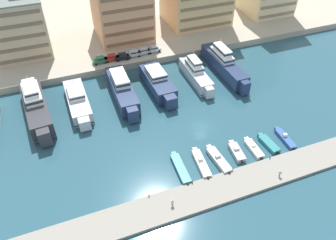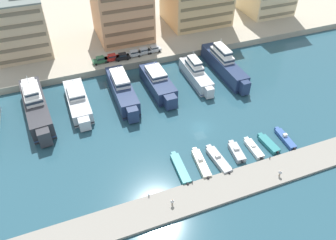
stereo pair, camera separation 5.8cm
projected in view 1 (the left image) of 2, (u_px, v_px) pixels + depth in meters
ground_plane at (201, 128)px, 72.62m from camera, size 400.00×400.00×0.00m
quay_promenade at (125, 14)px, 116.93m from camera, size 180.00×70.00×1.90m
pier_dock at (239, 183)px, 60.70m from camera, size 120.00×6.22×0.58m
yacht_charcoal_left at (36, 106)px, 74.02m from camera, size 6.24×22.83×9.13m
yacht_silver_mid_left at (78, 101)px, 76.94m from camera, size 4.65×18.14×6.26m
yacht_navy_center_left at (122, 90)px, 79.36m from camera, size 4.70×20.46×7.52m
yacht_navy_center at (158, 83)px, 82.18m from camera, size 5.32×17.92×6.79m
yacht_silver_center_right at (196, 74)px, 85.25m from camera, size 3.83×17.29×7.68m
yacht_navy_mid_right at (224, 65)px, 87.71m from camera, size 4.00×22.51×8.83m
motorboat_teal_far_left at (180, 168)px, 63.05m from camera, size 2.06×8.56×0.99m
motorboat_cream_left at (201, 163)px, 63.94m from camera, size 2.31×8.16×1.61m
motorboat_grey_mid_left at (218, 160)px, 64.72m from camera, size 2.43×8.19×1.54m
motorboat_grey_center_left at (236, 152)px, 66.28m from camera, size 2.45×6.11×1.55m
motorboat_white_center at (254, 148)px, 67.18m from camera, size 1.79×6.37×1.20m
motorboat_teal_center_right at (268, 144)px, 68.19m from camera, size 2.19×6.26×0.90m
motorboat_blue_mid_right at (285, 138)px, 69.38m from camera, size 1.84×7.00×1.43m
car_green_far_left at (100, 60)px, 89.09m from camera, size 4.19×2.11×1.80m
car_red_left at (112, 58)px, 90.03m from camera, size 4.10×1.93×1.80m
car_black_mid_left at (122, 56)px, 90.49m from camera, size 4.11×1.94×1.80m
car_silver_center_left at (134, 53)px, 91.72m from camera, size 4.12×1.96×1.80m
car_silver_center at (143, 51)px, 92.74m from camera, size 4.19×2.11×1.80m
car_silver_center_right at (154, 49)px, 93.67m from camera, size 4.18×2.09×1.80m
apartment_block_far_left at (17, 27)px, 88.36m from camera, size 15.08×12.70×17.97m
pedestrian_near_edge at (172, 202)px, 56.06m from camera, size 0.60×0.28×1.57m
pedestrian_mid_deck at (280, 173)px, 60.93m from camera, size 0.46×0.44×1.56m
bollard_west at (149, 195)px, 57.80m from camera, size 0.20×0.20×0.61m
bollard_west_mid at (192, 182)px, 60.07m from camera, size 0.20×0.20×0.61m
bollard_east_mid at (233, 169)px, 62.35m from camera, size 0.20×0.20×0.61m
bollard_east at (270, 158)px, 64.63m from camera, size 0.20×0.20×0.61m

